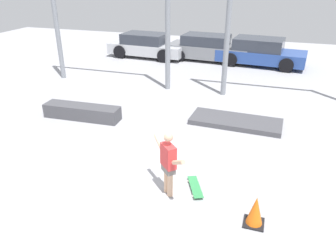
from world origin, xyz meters
TOP-DOWN VIEW (x-y plane):
  - ground_plane at (0.00, 0.00)m, footprint 36.00×36.00m
  - skateboarder at (1.07, -0.74)m, footprint 1.00×1.03m
  - skateboard at (1.59, -0.41)m, footprint 0.54×0.84m
  - grind_box at (-2.89, 2.25)m, footprint 2.58×0.70m
  - manual_pad at (1.99, 3.37)m, footprint 2.89×1.27m
  - canopy_support_right at (3.66, 6.02)m, footprint 5.22×0.20m
  - parked_car_silver at (-4.00, 10.97)m, footprint 4.37×2.12m
  - parked_car_grey at (-0.58, 11.35)m, footprint 4.52×2.17m
  - parked_car_blue at (2.19, 11.10)m, footprint 4.53×2.31m
  - traffic_cone at (2.93, -1.14)m, footprint 0.39×0.39m

SIDE VIEW (x-z plane):
  - ground_plane at x=0.00m, z-range 0.00..0.00m
  - skateboard at x=1.59m, z-range 0.03..0.10m
  - manual_pad at x=1.99m, z-range 0.00..0.16m
  - grind_box at x=-2.89m, z-range 0.00..0.45m
  - traffic_cone at x=2.93m, z-range -0.01..0.62m
  - parked_car_silver at x=-4.00m, z-range -0.01..1.29m
  - parked_car_grey at x=-0.58m, z-range -0.03..1.32m
  - parked_car_blue at x=2.19m, z-range -0.02..1.34m
  - skateboarder at x=1.07m, z-range 0.07..1.56m
  - canopy_support_right at x=3.66m, z-range 0.61..6.48m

